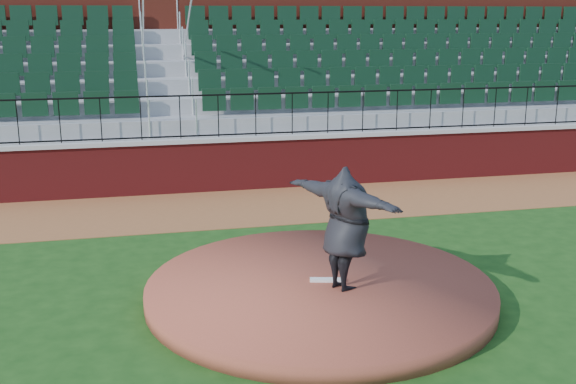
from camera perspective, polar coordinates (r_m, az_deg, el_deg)
The scene contains 10 objects.
ground at distance 10.51m, azimuth 1.82°, elevation -8.89°, with size 90.00×90.00×0.00m, color #173F12.
warning_track at distance 15.50m, azimuth -3.17°, elevation -1.13°, with size 34.00×3.20×0.01m, color brown.
field_wall at distance 16.90m, azimuth -4.11°, elevation 2.23°, with size 34.00×0.35×1.20m, color maroon.
wall_cap at distance 16.77m, azimuth -4.15°, elevation 4.40°, with size 34.00×0.45×0.10m, color #B7B7B7.
wall_railing at distance 16.69m, azimuth -4.19°, elevation 6.26°, with size 34.00×0.05×1.00m, color black, non-canonical shape.
seating_stands at distance 19.31m, azimuth -5.44°, elevation 8.83°, with size 34.00×5.10×4.60m, color gray, non-canonical shape.
concourse_wall at distance 22.04m, azimuth -6.43°, elevation 10.67°, with size 34.00×0.50×5.50m, color maroon.
pitchers_mound at distance 10.57m, azimuth 2.62°, elevation -8.03°, with size 5.20×5.20×0.25m, color brown.
pitching_rubber at distance 10.57m, azimuth 3.25°, elevation -7.19°, with size 0.53×0.13×0.04m, color white.
pitcher at distance 10.03m, azimuth 4.72°, elevation -2.98°, with size 2.25×0.61×1.83m, color black.
Camera 1 is at (-2.45, -9.34, 4.15)m, focal length 43.45 mm.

